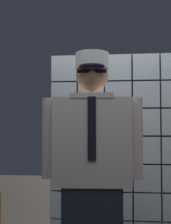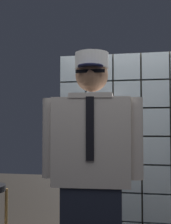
% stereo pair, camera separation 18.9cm
% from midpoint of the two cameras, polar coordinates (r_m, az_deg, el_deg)
% --- Properties ---
extents(glass_block_wall, '(1.54, 0.10, 2.15)m').
position_cam_midpoint_polar(glass_block_wall, '(3.35, 9.62, -7.12)').
color(glass_block_wall, silver).
rests_on(glass_block_wall, ground).
extents(standing_person, '(0.74, 0.32, 1.85)m').
position_cam_midpoint_polar(standing_person, '(2.20, 3.73, -11.84)').
color(standing_person, '#1E2333').
rests_on(standing_person, ground).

